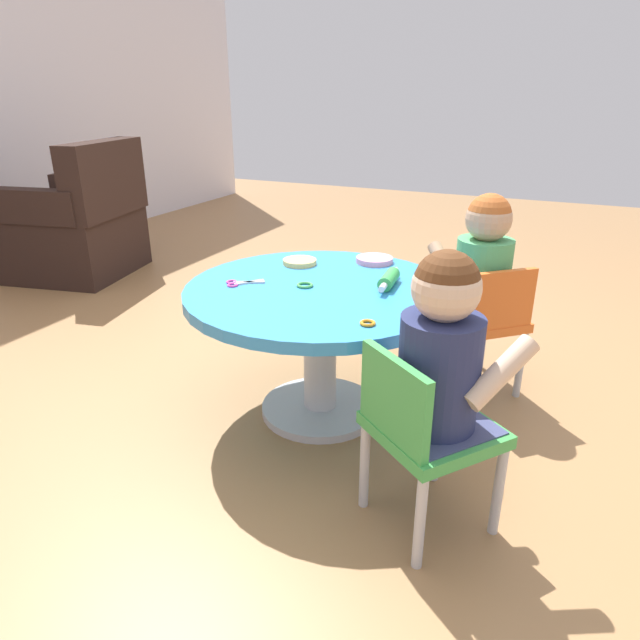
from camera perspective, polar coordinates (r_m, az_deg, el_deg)
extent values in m
plane|color=#9E7247|center=(2.18, 0.00, -9.18)|extent=(10.00, 10.00, 0.00)
cylinder|color=silver|center=(2.17, 0.00, -8.85)|extent=(0.44, 0.44, 0.03)
cylinder|color=silver|center=(2.07, 0.00, -3.73)|extent=(0.12, 0.12, 0.46)
cylinder|color=#338CD1|center=(1.97, 0.00, 2.83)|extent=(0.95, 0.95, 0.04)
cylinder|color=#B7B7BC|center=(1.65, 17.55, -16.11)|extent=(0.03, 0.03, 0.28)
cylinder|color=#B7B7BC|center=(1.80, 11.71, -11.88)|extent=(0.03, 0.03, 0.28)
cylinder|color=#B7B7BC|center=(1.51, 10.05, -19.50)|extent=(0.03, 0.03, 0.28)
cylinder|color=#B7B7BC|center=(1.67, 4.52, -14.43)|extent=(0.03, 0.03, 0.28)
cube|color=green|center=(1.56, 11.40, -10.75)|extent=(0.42, 0.42, 0.04)
cube|color=green|center=(1.42, 7.49, -7.95)|extent=(0.18, 0.23, 0.22)
cube|color=#3F4772|center=(1.56, 11.40, -10.69)|extent=(0.38, 0.38, 0.04)
cylinder|color=navy|center=(1.48, 11.90, -5.14)|extent=(0.21, 0.21, 0.30)
sphere|color=beige|center=(1.39, 12.63, 3.19)|extent=(0.17, 0.17, 0.17)
sphere|color=#593319|center=(1.39, 12.67, 3.68)|extent=(0.16, 0.16, 0.16)
cylinder|color=beige|center=(1.46, 17.76, -5.10)|extent=(0.20, 0.17, 0.17)
cylinder|color=beige|center=(1.60, 12.29, -1.99)|extent=(0.20, 0.17, 0.17)
cylinder|color=#B7B7BC|center=(2.54, 16.14, -1.81)|extent=(0.03, 0.03, 0.28)
cylinder|color=#B7B7BC|center=(2.41, 10.96, -2.63)|extent=(0.03, 0.03, 0.28)
cylinder|color=#B7B7BC|center=(2.35, 19.57, -4.25)|extent=(0.03, 0.03, 0.28)
cylinder|color=#B7B7BC|center=(2.21, 14.14, -5.31)|extent=(0.03, 0.03, 0.28)
cube|color=orange|center=(2.31, 15.60, 0.09)|extent=(0.42, 0.42, 0.04)
cube|color=orange|center=(2.16, 17.85, 1.95)|extent=(0.20, 0.21, 0.22)
cube|color=#3F4772|center=(2.31, 15.60, 0.14)|extent=(0.38, 0.38, 0.04)
cylinder|color=#4CA566|center=(2.25, 16.05, 4.15)|extent=(0.21, 0.21, 0.30)
sphere|color=tan|center=(2.20, 16.67, 9.76)|extent=(0.17, 0.17, 0.17)
sphere|color=#B25926|center=(2.19, 16.71, 10.09)|extent=(0.16, 0.16, 0.16)
cylinder|color=tan|center=(2.39, 17.03, 5.63)|extent=(0.19, 0.18, 0.17)
cylinder|color=tan|center=(2.27, 12.41, 5.27)|extent=(0.19, 0.18, 0.17)
cube|color=black|center=(4.07, -23.59, 7.09)|extent=(0.83, 0.83, 0.40)
cube|color=black|center=(3.82, -20.96, 13.16)|extent=(0.72, 0.30, 0.45)
cube|color=black|center=(4.25, -21.89, 12.10)|extent=(0.24, 0.61, 0.20)
cube|color=black|center=(3.78, -26.90, 10.20)|extent=(0.24, 0.61, 0.20)
cylinder|color=green|center=(1.98, 6.97, 4.11)|extent=(0.14, 0.06, 0.05)
cylinder|color=white|center=(2.07, 7.53, 4.86)|extent=(0.05, 0.03, 0.02)
cylinder|color=white|center=(1.89, 6.36, 3.29)|extent=(0.05, 0.03, 0.02)
cube|color=silver|center=(2.02, -7.17, 3.81)|extent=(0.09, 0.08, 0.01)
cube|color=silver|center=(2.02, -7.17, 3.81)|extent=(0.06, 0.10, 0.01)
torus|color=#D83F99|center=(2.00, -8.81, 3.50)|extent=(0.05, 0.05, 0.01)
torus|color=#D83F99|center=(2.03, -8.92, 3.81)|extent=(0.05, 0.05, 0.01)
cylinder|color=#F2CC72|center=(2.23, -2.06, 5.90)|extent=(0.13, 0.13, 0.02)
cylinder|color=pink|center=(2.26, 5.53, 6.07)|extent=(0.15, 0.15, 0.02)
torus|color=orange|center=(1.65, 4.84, -0.31)|extent=(0.05, 0.05, 0.01)
torus|color=#4CB259|center=(1.97, -1.54, 3.55)|extent=(0.06, 0.06, 0.01)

